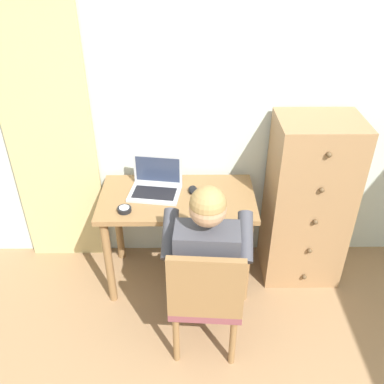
{
  "coord_description": "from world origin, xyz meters",
  "views": [
    {
      "loc": [
        -0.13,
        -0.52,
        2.32
      ],
      "look_at": [
        -0.11,
        1.75,
        0.84
      ],
      "focal_mm": 39.19,
      "sensor_mm": 36.0,
      "label": 1
    }
  ],
  "objects_px": {
    "desk": "(178,212)",
    "dresser": "(307,202)",
    "desk_clock": "(124,209)",
    "chair": "(206,296)",
    "person_seated": "(207,251)",
    "computer_mouse": "(193,190)",
    "laptop": "(156,185)"
  },
  "relations": [
    {
      "from": "desk",
      "to": "dresser",
      "type": "distance_m",
      "value": 0.92
    },
    {
      "from": "dresser",
      "to": "desk_clock",
      "type": "bearing_deg",
      "value": -168.69
    },
    {
      "from": "chair",
      "to": "desk_clock",
      "type": "xyz_separation_m",
      "value": [
        -0.51,
        0.48,
        0.28
      ]
    },
    {
      "from": "dresser",
      "to": "person_seated",
      "type": "relative_size",
      "value": 1.07
    },
    {
      "from": "desk",
      "to": "computer_mouse",
      "type": "bearing_deg",
      "value": 28.25
    },
    {
      "from": "person_seated",
      "to": "chair",
      "type": "bearing_deg",
      "value": -93.5
    },
    {
      "from": "chair",
      "to": "computer_mouse",
      "type": "xyz_separation_m",
      "value": [
        -0.07,
        0.71,
        0.28
      ]
    },
    {
      "from": "chair",
      "to": "person_seated",
      "type": "distance_m",
      "value": 0.26
    },
    {
      "from": "dresser",
      "to": "chair",
      "type": "xyz_separation_m",
      "value": [
        -0.75,
        -0.73,
        -0.15
      ]
    },
    {
      "from": "dresser",
      "to": "desk",
      "type": "bearing_deg",
      "value": -175.0
    },
    {
      "from": "laptop",
      "to": "computer_mouse",
      "type": "xyz_separation_m",
      "value": [
        0.25,
        -0.01,
        -0.04
      ]
    },
    {
      "from": "desk_clock",
      "to": "chair",
      "type": "bearing_deg",
      "value": -43.31
    },
    {
      "from": "desk",
      "to": "desk_clock",
      "type": "distance_m",
      "value": 0.4
    },
    {
      "from": "desk_clock",
      "to": "desk",
      "type": "bearing_deg",
      "value": 26.96
    },
    {
      "from": "desk",
      "to": "laptop",
      "type": "relative_size",
      "value": 2.83
    },
    {
      "from": "desk",
      "to": "laptop",
      "type": "distance_m",
      "value": 0.24
    },
    {
      "from": "desk",
      "to": "chair",
      "type": "relative_size",
      "value": 1.23
    },
    {
      "from": "desk",
      "to": "person_seated",
      "type": "xyz_separation_m",
      "value": [
        0.19,
        -0.47,
        0.05
      ]
    },
    {
      "from": "desk",
      "to": "computer_mouse",
      "type": "height_order",
      "value": "computer_mouse"
    },
    {
      "from": "chair",
      "to": "computer_mouse",
      "type": "height_order",
      "value": "chair"
    },
    {
      "from": "dresser",
      "to": "computer_mouse",
      "type": "distance_m",
      "value": 0.82
    },
    {
      "from": "laptop",
      "to": "computer_mouse",
      "type": "bearing_deg",
      "value": -2.17
    },
    {
      "from": "chair",
      "to": "person_seated",
      "type": "height_order",
      "value": "person_seated"
    },
    {
      "from": "desk",
      "to": "chair",
      "type": "xyz_separation_m",
      "value": [
        0.18,
        -0.65,
        -0.14
      ]
    },
    {
      "from": "chair",
      "to": "laptop",
      "type": "distance_m",
      "value": 0.85
    },
    {
      "from": "dresser",
      "to": "desk_clock",
      "type": "height_order",
      "value": "dresser"
    },
    {
      "from": "dresser",
      "to": "computer_mouse",
      "type": "xyz_separation_m",
      "value": [
        -0.81,
        -0.02,
        0.13
      ]
    },
    {
      "from": "laptop",
      "to": "computer_mouse",
      "type": "relative_size",
      "value": 3.73
    },
    {
      "from": "desk",
      "to": "dresser",
      "type": "xyz_separation_m",
      "value": [
        0.92,
        0.08,
        0.02
      ]
    },
    {
      "from": "desk_clock",
      "to": "dresser",
      "type": "bearing_deg",
      "value": 11.31
    },
    {
      "from": "chair",
      "to": "laptop",
      "type": "height_order",
      "value": "laptop"
    },
    {
      "from": "laptop",
      "to": "chair",
      "type": "bearing_deg",
      "value": -65.85
    }
  ]
}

